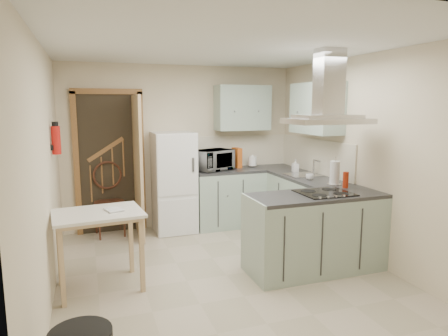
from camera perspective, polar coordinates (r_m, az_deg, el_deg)
name	(u,v)px	position (r m, az deg, el deg)	size (l,w,h in m)	color
floor	(226,275)	(4.65, 0.34, -15.06)	(4.20, 4.20, 0.00)	tan
ceiling	(227,46)	(4.29, 0.37, 17.08)	(4.20, 4.20, 0.00)	silver
back_wall	(182,147)	(6.30, -6.05, 3.05)	(3.60, 3.60, 0.00)	beige
left_wall	(44,175)	(4.07, -24.27, -0.94)	(4.20, 4.20, 0.00)	beige
right_wall	(365,158)	(5.18, 19.48, 1.31)	(4.20, 4.20, 0.00)	beige
doorway	(110,163)	(6.14, -16.00, 0.72)	(1.10, 0.12, 2.10)	brown
fridge	(174,182)	(6.04, -7.17, -2.02)	(0.60, 0.60, 1.50)	white
counter_back	(228,197)	(6.33, 0.53, -4.21)	(1.08, 0.60, 0.90)	#9EB2A0
counter_right	(296,203)	(6.08, 10.21, -4.92)	(0.60, 1.95, 0.90)	#9EB2A0
splashback	(239,151)	(6.58, 2.15, 2.48)	(1.68, 0.02, 0.50)	beige
wall_cabinet_back	(242,108)	(6.39, 2.64, 8.57)	(0.85, 0.35, 0.70)	#9EB2A0
wall_cabinet_right	(316,108)	(5.73, 13.07, 8.30)	(0.35, 0.90, 0.70)	#9EB2A0
peninsula	(315,232)	(4.76, 12.94, -8.92)	(1.55, 0.65, 0.90)	#9EB2A0
hob	(325,193)	(4.70, 14.17, -3.45)	(0.58, 0.50, 0.01)	black
extractor_hood	(327,121)	(4.60, 14.56, 6.51)	(0.90, 0.55, 0.10)	silver
sink	(303,175)	(5.84, 11.18, -0.96)	(0.45, 0.40, 0.01)	silver
fire_extinguisher	(56,140)	(4.93, -22.88, 3.68)	(0.10, 0.10, 0.32)	#B2140F
drop_leaf_table	(100,250)	(4.40, -17.35, -11.17)	(0.87, 0.66, 0.82)	tan
bentwood_chair	(109,203)	(6.07, -16.08, -4.78)	(0.43, 0.43, 0.98)	#4B1E19
microwave	(213,160)	(6.15, -1.53, 1.15)	(0.57, 0.38, 0.32)	black
kettle	(252,161)	(6.50, 4.09, 1.02)	(0.13, 0.13, 0.19)	white
cereal_box	(237,158)	(6.42, 1.87, 1.49)	(0.08, 0.21, 0.32)	#CE5818
soap_bottle	(295,166)	(6.09, 10.16, 0.33)	(0.08, 0.09, 0.19)	#A9ABB5
paper_towel	(335,173)	(5.21, 15.54, -0.63)	(0.12, 0.12, 0.31)	silver
cup	(310,177)	(5.48, 12.13, -1.24)	(0.10, 0.10, 0.08)	silver
red_bottle	(346,180)	(5.06, 16.99, -1.64)	(0.07, 0.07, 0.20)	#A7270E
book	(106,207)	(4.25, -16.46, -5.39)	(0.15, 0.21, 0.09)	maroon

